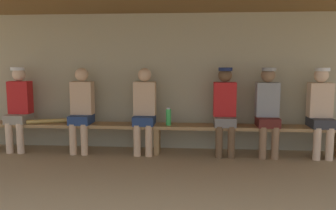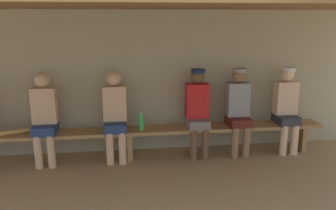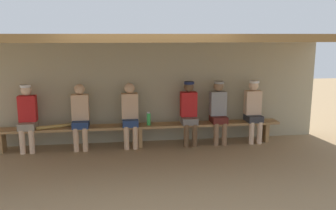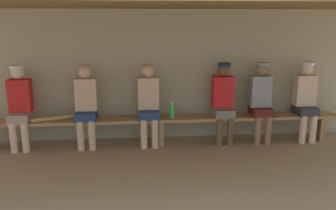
{
  "view_description": "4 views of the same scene",
  "coord_description": "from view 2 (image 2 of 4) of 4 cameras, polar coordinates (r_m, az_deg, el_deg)",
  "views": [
    {
      "loc": [
        0.6,
        -3.71,
        1.45
      ],
      "look_at": [
        0.2,
        1.23,
        0.81
      ],
      "focal_mm": 36.92,
      "sensor_mm": 36.0,
      "label": 1
    },
    {
      "loc": [
        -0.05,
        -3.33,
        2.1
      ],
      "look_at": [
        0.53,
        1.15,
        0.92
      ],
      "focal_mm": 36.48,
      "sensor_mm": 36.0,
      "label": 2
    },
    {
      "loc": [
        -0.41,
        -5.67,
        2.31
      ],
      "look_at": [
        0.57,
        1.42,
        0.89
      ],
      "focal_mm": 38.14,
      "sensor_mm": 36.0,
      "label": 3
    },
    {
      "loc": [
        -0.38,
        -4.0,
        2.04
      ],
      "look_at": [
        0.09,
        1.26,
        0.74
      ],
      "focal_mm": 37.46,
      "sensor_mm": 36.0,
      "label": 4
    }
  ],
  "objects": [
    {
      "name": "bench",
      "position": [
        5.17,
        -6.49,
        -4.86
      ],
      "size": [
        6.0,
        0.36,
        0.46
      ],
      "color": "#9E7547",
      "rests_on": "ground"
    },
    {
      "name": "player_in_blue",
      "position": [
        5.35,
        11.7,
        -0.37
      ],
      "size": [
        0.34,
        0.42,
        1.34
      ],
      "color": "#591E19",
      "rests_on": "ground"
    },
    {
      "name": "player_with_sunglasses",
      "position": [
        5.18,
        4.97,
        -0.61
      ],
      "size": [
        0.34,
        0.42,
        1.34
      ],
      "color": "slate",
      "rests_on": "ground"
    },
    {
      "name": "player_in_red",
      "position": [
        5.07,
        -8.84,
        -1.27
      ],
      "size": [
        0.34,
        0.42,
        1.34
      ],
      "color": "navy",
      "rests_on": "ground"
    },
    {
      "name": "player_shirtless_tan",
      "position": [
        5.2,
        -19.96,
        -1.6
      ],
      "size": [
        0.34,
        0.42,
        1.34
      ],
      "color": "navy",
      "rests_on": "ground"
    },
    {
      "name": "player_in_white",
      "position": [
        5.65,
        19.18,
        -0.09
      ],
      "size": [
        0.34,
        0.42,
        1.34
      ],
      "color": "#333338",
      "rests_on": "ground"
    },
    {
      "name": "dugout_roof",
      "position": [
        4.03,
        -7.03,
        16.77
      ],
      "size": [
        8.0,
        2.8,
        0.12
      ],
      "primitive_type": "cube",
      "color": "brown",
      "rests_on": "back_wall"
    },
    {
      "name": "back_wall",
      "position": [
        5.42,
        -6.81,
        3.85
      ],
      "size": [
        8.0,
        0.2,
        2.2
      ],
      "primitive_type": "cube",
      "color": "tan",
      "rests_on": "ground"
    },
    {
      "name": "baseball_bat",
      "position": [
        5.38,
        -24.39,
        -4.15
      ],
      "size": [
        0.82,
        0.33,
        0.07
      ],
      "primitive_type": "cylinder",
      "rotation": [
        0.0,
        1.57,
        0.33
      ],
      "color": "tan",
      "rests_on": "bench"
    },
    {
      "name": "water_bottle_clear",
      "position": [
        5.07,
        -4.49,
        -2.76
      ],
      "size": [
        0.08,
        0.08,
        0.27
      ],
      "color": "green",
      "rests_on": "bench"
    }
  ]
}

